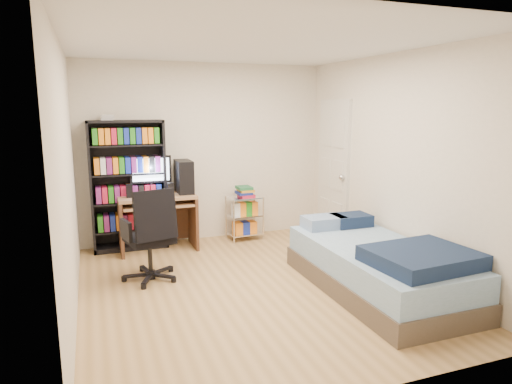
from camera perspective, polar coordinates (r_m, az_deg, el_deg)
name	(u,v)px	position (r m, az deg, el deg)	size (l,w,h in m)	color
room	(252,171)	(4.66, -0.54, 2.60)	(3.58, 4.08, 2.58)	tan
media_shelf	(128,184)	(6.29, -15.68, 0.97)	(0.97, 0.32, 1.80)	black
computer_desk	(164,199)	(6.25, -11.45, -0.86)	(1.00, 0.58, 1.26)	#A07752
office_chair	(151,251)	(5.19, -12.95, -7.24)	(0.75, 0.75, 1.05)	black
wire_cart	(245,205)	(6.56, -1.45, -1.66)	(0.50, 0.38, 0.77)	white
bed	(378,266)	(4.95, 15.05, -8.97)	(1.08, 2.16, 0.61)	brown
door	(334,170)	(6.63, 9.68, 2.68)	(0.12, 0.80, 2.00)	silver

